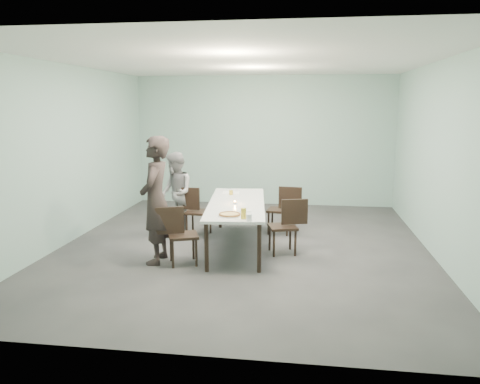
# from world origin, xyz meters

# --- Properties ---
(ground) EXTENTS (7.00, 7.00, 0.00)m
(ground) POSITION_xyz_m (0.00, 0.00, 0.00)
(ground) COLOR #333335
(ground) RESTS_ON ground
(room_shell) EXTENTS (6.02, 7.02, 3.01)m
(room_shell) POSITION_xyz_m (0.00, 0.00, 2.03)
(room_shell) COLOR #8EB3AC
(room_shell) RESTS_ON ground
(table) EXTENTS (1.16, 2.68, 0.75)m
(table) POSITION_xyz_m (-0.11, -0.01, 0.69)
(table) COLOR white
(table) RESTS_ON ground
(chair_near_left) EXTENTS (0.65, 0.54, 0.87)m
(chair_near_left) POSITION_xyz_m (-0.84, -1.00, 0.50)
(chair_near_left) COLOR black
(chair_near_left) RESTS_ON ground
(chair_far_left) EXTENTS (0.63, 0.45, 0.87)m
(chair_far_left) POSITION_xyz_m (-0.97, 0.58, 0.50)
(chair_far_left) COLOR black
(chair_far_left) RESTS_ON ground
(chair_near_right) EXTENTS (0.65, 0.52, 0.87)m
(chair_near_right) POSITION_xyz_m (0.74, -0.25, 0.50)
(chair_near_right) COLOR black
(chair_near_right) RESTS_ON ground
(chair_far_right) EXTENTS (0.63, 0.47, 0.87)m
(chair_far_right) POSITION_xyz_m (0.63, 0.92, 0.50)
(chair_far_right) COLOR black
(chair_far_right) RESTS_ON ground
(diner_near) EXTENTS (0.48, 0.70, 1.89)m
(diner_near) POSITION_xyz_m (-1.18, -0.94, 0.94)
(diner_near) COLOR black
(diner_near) RESTS_ON ground
(diner_far) EXTENTS (0.84, 0.91, 1.50)m
(diner_far) POSITION_xyz_m (-1.32, 0.62, 0.75)
(diner_far) COLOR gray
(diner_far) RESTS_ON ground
(pizza) EXTENTS (0.34, 0.34, 0.04)m
(pizza) POSITION_xyz_m (-0.07, -0.96, 0.77)
(pizza) COLOR white
(pizza) RESTS_ON table
(side_plate) EXTENTS (0.18, 0.18, 0.01)m
(side_plate) POSITION_xyz_m (0.11, -0.63, 0.76)
(side_plate) COLOR white
(side_plate) RESTS_ON table
(beer_glass) EXTENTS (0.08, 0.08, 0.15)m
(beer_glass) POSITION_xyz_m (0.15, -1.11, 0.82)
(beer_glass) COLOR gold
(beer_glass) RESTS_ON table
(water_tumbler) EXTENTS (0.08, 0.08, 0.09)m
(water_tumbler) POSITION_xyz_m (0.24, -1.20, 0.80)
(water_tumbler) COLOR silver
(water_tumbler) RESTS_ON table
(tealight) EXTENTS (0.06, 0.06, 0.05)m
(tealight) POSITION_xyz_m (-0.12, -0.15, 0.77)
(tealight) COLOR silver
(tealight) RESTS_ON table
(amber_tumbler) EXTENTS (0.07, 0.07, 0.08)m
(amber_tumbler) POSITION_xyz_m (-0.31, 0.65, 0.79)
(amber_tumbler) COLOR gold
(amber_tumbler) RESTS_ON table
(menu) EXTENTS (0.32, 0.25, 0.01)m
(menu) POSITION_xyz_m (-0.34, 0.82, 0.75)
(menu) COLOR silver
(menu) RESTS_ON table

